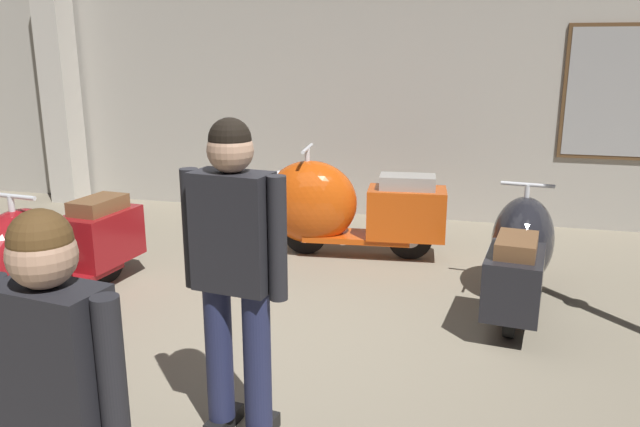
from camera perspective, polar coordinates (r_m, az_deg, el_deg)
The scene contains 7 objects.
ground_plane at distance 4.48m, azimuth -2.91°, elevation -11.49°, with size 60.00×60.00×0.00m, color gray.
showroom_back_wall at distance 7.57m, azimuth 4.32°, elevation 11.99°, with size 18.00×0.63×3.23m.
scooter_0 at distance 5.24m, azimuth -23.62°, elevation -3.43°, with size 0.62×1.67×1.00m.
scooter_1 at distance 6.08m, azimuth 1.81°, elevation 0.61°, with size 1.81×0.67×1.08m.
scooter_2 at distance 5.14m, azimuth 17.90°, elevation -3.50°, with size 0.62×1.59×0.94m.
visitor_0 at distance 2.21m, azimuth -22.71°, elevation -16.17°, with size 0.52×0.28×1.54m.
visitor_1 at distance 3.10m, azimuth -7.86°, elevation -4.40°, with size 0.57×0.30×1.68m.
Camera 1 is at (1.22, -3.83, 1.99)m, focal length 34.82 mm.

